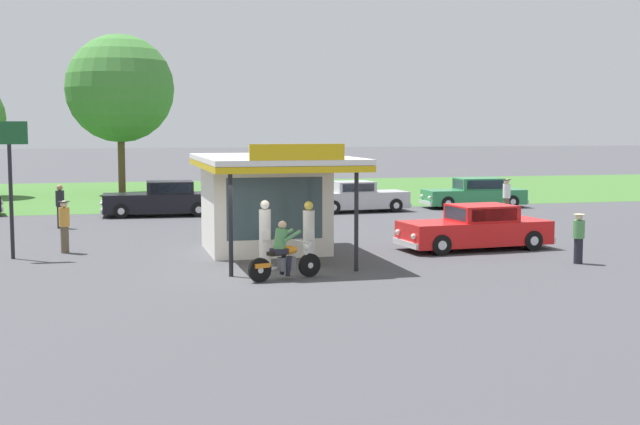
{
  "coord_description": "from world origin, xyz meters",
  "views": [
    {
      "loc": [
        -3.83,
        -23.41,
        4.03
      ],
      "look_at": [
        2.62,
        2.42,
        1.4
      ],
      "focal_mm": 48.31,
      "sensor_mm": 36.0,
      "label": 1
    }
  ],
  "objects_px": {
    "featured_classic_sedan": "(476,229)",
    "parked_car_second_row_spare": "(475,194)",
    "gas_pump_nearside": "(265,237)",
    "bystander_strolling_foreground": "(579,237)",
    "bystander_admiring_sedan": "(507,197)",
    "bystander_leaning_by_kiosk": "(60,205)",
    "motorcycle_with_rider": "(284,255)",
    "gas_pump_offside": "(309,237)",
    "bystander_standing_back_lot": "(64,225)",
    "parked_car_back_row_right": "(357,198)",
    "parked_car_back_row_far_left": "(161,200)",
    "roadside_pole_sign": "(10,164)"
  },
  "relations": [
    {
      "from": "parked_car_back_row_far_left",
      "to": "roadside_pole_sign",
      "type": "distance_m",
      "value": 13.41
    },
    {
      "from": "gas_pump_offside",
      "to": "motorcycle_with_rider",
      "type": "bearing_deg",
      "value": -121.08
    },
    {
      "from": "featured_classic_sedan",
      "to": "parked_car_back_row_right",
      "type": "relative_size",
      "value": 1.06
    },
    {
      "from": "parked_car_second_row_spare",
      "to": "bystander_admiring_sedan",
      "type": "bearing_deg",
      "value": -98.04
    },
    {
      "from": "parked_car_second_row_spare",
      "to": "featured_classic_sedan",
      "type": "bearing_deg",
      "value": -114.09
    },
    {
      "from": "gas_pump_offside",
      "to": "parked_car_back_row_far_left",
      "type": "distance_m",
      "value": 16.2
    },
    {
      "from": "featured_classic_sedan",
      "to": "bystander_strolling_foreground",
      "type": "bearing_deg",
      "value": -64.72
    },
    {
      "from": "gas_pump_offside",
      "to": "roadside_pole_sign",
      "type": "xyz_separation_m",
      "value": [
        -8.5,
        3.75,
        2.04
      ]
    },
    {
      "from": "bystander_admiring_sedan",
      "to": "bystander_strolling_foreground",
      "type": "bearing_deg",
      "value": -106.97
    },
    {
      "from": "parked_car_back_row_far_left",
      "to": "bystander_admiring_sedan",
      "type": "relative_size",
      "value": 3.02
    },
    {
      "from": "gas_pump_offside",
      "to": "parked_car_second_row_spare",
      "type": "distance_m",
      "value": 20.39
    },
    {
      "from": "gas_pump_nearside",
      "to": "bystander_admiring_sedan",
      "type": "bearing_deg",
      "value": 40.62
    },
    {
      "from": "parked_car_back_row_right",
      "to": "bystander_leaning_by_kiosk",
      "type": "relative_size",
      "value": 2.81
    },
    {
      "from": "bystander_standing_back_lot",
      "to": "bystander_strolling_foreground",
      "type": "height_order",
      "value": "bystander_standing_back_lot"
    },
    {
      "from": "gas_pump_nearside",
      "to": "parked_car_back_row_right",
      "type": "bearing_deg",
      "value": 64.66
    },
    {
      "from": "parked_car_second_row_spare",
      "to": "bystander_leaning_by_kiosk",
      "type": "xyz_separation_m",
      "value": [
        -19.91,
        -4.36,
        0.25
      ]
    },
    {
      "from": "parked_car_back_row_right",
      "to": "roadside_pole_sign",
      "type": "bearing_deg",
      "value": -141.05
    },
    {
      "from": "motorcycle_with_rider",
      "to": "bystander_standing_back_lot",
      "type": "height_order",
      "value": "bystander_standing_back_lot"
    },
    {
      "from": "parked_car_second_row_spare",
      "to": "bystander_strolling_foreground",
      "type": "relative_size",
      "value": 3.54
    },
    {
      "from": "gas_pump_nearside",
      "to": "bystander_strolling_foreground",
      "type": "relative_size",
      "value": 1.32
    },
    {
      "from": "motorcycle_with_rider",
      "to": "roadside_pole_sign",
      "type": "height_order",
      "value": "roadside_pole_sign"
    },
    {
      "from": "parked_car_back_row_far_left",
      "to": "bystander_standing_back_lot",
      "type": "relative_size",
      "value": 3.12
    },
    {
      "from": "featured_classic_sedan",
      "to": "bystander_admiring_sedan",
      "type": "distance_m",
      "value": 10.49
    },
    {
      "from": "featured_classic_sedan",
      "to": "parked_car_back_row_far_left",
      "type": "bearing_deg",
      "value": 124.73
    },
    {
      "from": "gas_pump_offside",
      "to": "bystander_standing_back_lot",
      "type": "relative_size",
      "value": 1.13
    },
    {
      "from": "gas_pump_offside",
      "to": "roadside_pole_sign",
      "type": "distance_m",
      "value": 9.51
    },
    {
      "from": "parked_car_second_row_spare",
      "to": "bystander_standing_back_lot",
      "type": "bearing_deg",
      "value": -149.41
    },
    {
      "from": "parked_car_second_row_spare",
      "to": "roadside_pole_sign",
      "type": "relative_size",
      "value": 1.26
    },
    {
      "from": "gas_pump_nearside",
      "to": "gas_pump_offside",
      "type": "distance_m",
      "value": 1.28
    },
    {
      "from": "motorcycle_with_rider",
      "to": "parked_car_back_row_right",
      "type": "xyz_separation_m",
      "value": [
        7.19,
        17.39,
        0.02
      ]
    },
    {
      "from": "motorcycle_with_rider",
      "to": "parked_car_second_row_spare",
      "type": "relative_size",
      "value": 0.39
    },
    {
      "from": "gas_pump_nearside",
      "to": "bystander_strolling_foreground",
      "type": "xyz_separation_m",
      "value": [
        9.21,
        -1.33,
        -0.11
      ]
    },
    {
      "from": "bystander_leaning_by_kiosk",
      "to": "bystander_strolling_foreground",
      "type": "bearing_deg",
      "value": -40.44
    },
    {
      "from": "bystander_standing_back_lot",
      "to": "featured_classic_sedan",
      "type": "bearing_deg",
      "value": -10.28
    },
    {
      "from": "featured_classic_sedan",
      "to": "bystander_standing_back_lot",
      "type": "bearing_deg",
      "value": 169.72
    },
    {
      "from": "featured_classic_sedan",
      "to": "bystander_standing_back_lot",
      "type": "height_order",
      "value": "bystander_standing_back_lot"
    },
    {
      "from": "parked_car_back_row_right",
      "to": "roadside_pole_sign",
      "type": "xyz_separation_m",
      "value": [
        -14.57,
        -11.78,
        2.25
      ]
    },
    {
      "from": "gas_pump_nearside",
      "to": "featured_classic_sedan",
      "type": "bearing_deg",
      "value": 16.7
    },
    {
      "from": "parked_car_back_row_right",
      "to": "parked_car_second_row_spare",
      "type": "bearing_deg",
      "value": 5.54
    },
    {
      "from": "motorcycle_with_rider",
      "to": "bystander_leaning_by_kiosk",
      "type": "relative_size",
      "value": 1.19
    },
    {
      "from": "featured_classic_sedan",
      "to": "parked_car_second_row_spare",
      "type": "xyz_separation_m",
      "value": [
        6.21,
        13.89,
        0.01
      ]
    },
    {
      "from": "bystander_leaning_by_kiosk",
      "to": "bystander_admiring_sedan",
      "type": "distance_m",
      "value": 19.22
    },
    {
      "from": "gas_pump_offside",
      "to": "bystander_strolling_foreground",
      "type": "xyz_separation_m",
      "value": [
        7.93,
        -1.33,
        -0.08
      ]
    },
    {
      "from": "gas_pump_offside",
      "to": "parked_car_second_row_spare",
      "type": "relative_size",
      "value": 0.36
    },
    {
      "from": "parked_car_back_row_far_left",
      "to": "gas_pump_offside",
      "type": "bearing_deg",
      "value": -78.56
    },
    {
      "from": "featured_classic_sedan",
      "to": "bystander_admiring_sedan",
      "type": "height_order",
      "value": "bystander_admiring_sedan"
    },
    {
      "from": "motorcycle_with_rider",
      "to": "gas_pump_offside",
      "type": "bearing_deg",
      "value": 58.92
    },
    {
      "from": "parked_car_second_row_spare",
      "to": "bystander_strolling_foreground",
      "type": "bearing_deg",
      "value": -104.5
    },
    {
      "from": "bystander_leaning_by_kiosk",
      "to": "parked_car_second_row_spare",
      "type": "bearing_deg",
      "value": 12.34
    },
    {
      "from": "parked_car_back_row_far_left",
      "to": "bystander_standing_back_lot",
      "type": "xyz_separation_m",
      "value": [
        -3.78,
        -11.22,
        0.19
      ]
    }
  ]
}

